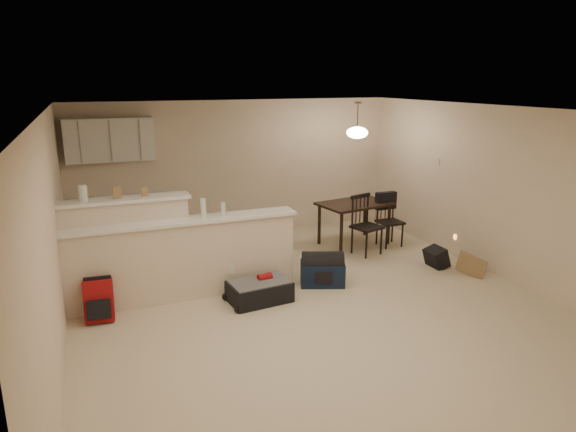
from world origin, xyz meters
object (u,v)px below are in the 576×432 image
pendant_lamp (357,132)px  suitcase (259,292)px  red_backpack (99,301)px  black_daypack (436,258)px  navy_duffel (322,274)px  dining_chair_far (390,221)px  dining_table (355,208)px  dining_chair_near (367,225)px

pendant_lamp → suitcase: 3.44m
red_backpack → black_daypack: bearing=4.6°
red_backpack → navy_duffel: bearing=4.6°
pendant_lamp → red_backpack: (-4.34, -1.50, -1.73)m
dining_chair_far → navy_duffel: 2.23m
dining_chair_far → navy_duffel: dining_chair_far is taller
suitcase → navy_duffel: size_ratio=1.27×
black_daypack → navy_duffel: bearing=90.5°
dining_chair_far → black_daypack: (0.11, -1.19, -0.31)m
dining_table → black_daypack: size_ratio=3.93×
pendant_lamp → suitcase: size_ratio=0.78×
dining_chair_near → navy_duffel: (-1.27, -0.95, -0.33)m
pendant_lamp → dining_chair_far: bearing=-30.5°
dining_table → dining_chair_near: dining_chair_near is taller
navy_duffel → black_daypack: size_ratio=1.84×
red_backpack → black_daypack: size_ratio=1.51×
dining_table → navy_duffel: (-1.33, -1.50, -0.50)m
dining_chair_near → red_backpack: (-4.28, -0.95, -0.24)m
dining_chair_near → red_backpack: dining_chair_near is taller
dining_table → red_backpack: 4.61m
dining_chair_far → suitcase: dining_chair_far is taller
dining_chair_far → red_backpack: dining_chair_far is taller
dining_table → dining_chair_far: 0.66m
black_daypack → suitcase: bearing=94.2°
dining_table → suitcase: bearing=-153.7°
pendant_lamp → red_backpack: 4.91m
dining_chair_near → black_daypack: (0.71, -0.95, -0.35)m
red_backpack → dining_chair_near: bearing=17.1°
dining_chair_far → black_daypack: 1.23m
suitcase → black_daypack: 3.00m
pendant_lamp → navy_duffel: bearing=-131.5°
dining_table → dining_chair_far: size_ratio=1.45×
suitcase → dining_chair_far: bearing=19.7°
pendant_lamp → red_backpack: bearing=-160.9°
pendant_lamp → dining_chair_near: bearing=-96.3°
dining_chair_near → red_backpack: bearing=177.0°
pendant_lamp → black_daypack: (0.65, -1.50, -1.84)m
pendant_lamp → dining_chair_far: size_ratio=0.67×
dining_table → red_backpack: size_ratio=2.61×
dining_chair_far → red_backpack: size_ratio=1.80×
suitcase → red_backpack: red_backpack is taller
dining_chair_near → suitcase: bearing=-169.0°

